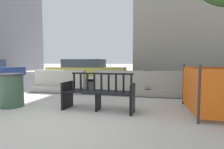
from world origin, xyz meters
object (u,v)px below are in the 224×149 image
Objects in this scene: jersey_barrier_centre at (123,85)px; trash_bin at (11,90)px; street_bench at (99,94)px; jersey_barrier_right at (176,86)px; jersey_barrier_left at (60,83)px; car_taxi_near at (86,70)px.

jersey_barrier_centre is 2.35× the size of trash_bin.
jersey_barrier_right is (2.03, 2.17, -0.06)m from street_bench.
jersey_barrier_left is at bearing -179.88° from jersey_barrier_right.
street_bench is at bearing -133.03° from jersey_barrier_right.
car_taxi_near is at bearing 138.22° from jersey_barrier_right.
car_taxi_near is (-2.78, 6.46, 0.27)m from street_bench.
jersey_barrier_right is 6.45m from car_taxi_near.
jersey_barrier_right is 4.90m from trash_bin.
street_bench reaches higher than jersey_barrier_left.
car_taxi_near is at bearing 94.41° from trash_bin.
street_bench reaches higher than jersey_barrier_centre.
street_bench is at bearing 4.78° from trash_bin.
jersey_barrier_left is at bearing -82.48° from car_taxi_near.
jersey_barrier_left is (-2.43, -0.06, 0.00)m from jersey_barrier_centre.
jersey_barrier_centre is at bearing 178.41° from jersey_barrier_right.
car_taxi_near reaches higher than jersey_barrier_left.
jersey_barrier_centre is 2.43m from jersey_barrier_left.
car_taxi_near is at bearing 125.25° from jersey_barrier_centre.
jersey_barrier_left is 1.00× the size of jersey_barrier_right.
jersey_barrier_right is at bearing 46.97° from street_bench.
street_bench is 0.85× the size of jersey_barrier_right.
jersey_barrier_centre is 1.81m from jersey_barrier_right.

